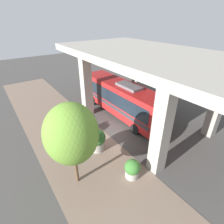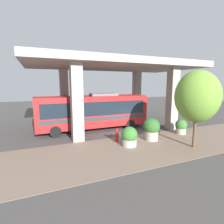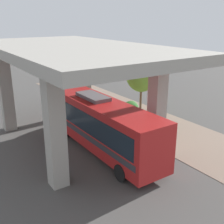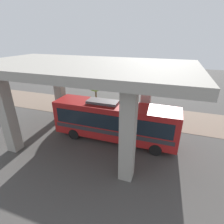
{
  "view_description": "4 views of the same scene",
  "coord_description": "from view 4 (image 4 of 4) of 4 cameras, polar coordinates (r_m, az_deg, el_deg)",
  "views": [
    {
      "loc": [
        -7.13,
        -10.29,
        9.47
      ],
      "look_at": [
        1.86,
        2.27,
        0.89
      ],
      "focal_mm": 28.0,
      "sensor_mm": 36.0,
      "label": 1
    },
    {
      "loc": [
        -13.38,
        7.69,
        4.59
      ],
      "look_at": [
        -0.59,
        2.26,
        2.39
      ],
      "focal_mm": 28.0,
      "sensor_mm": 36.0,
      "label": 2
    },
    {
      "loc": [
        12.5,
        17.51,
        8.65
      ],
      "look_at": [
        1.94,
        1.81,
        2.28
      ],
      "focal_mm": 45.0,
      "sensor_mm": 36.0,
      "label": 3
    },
    {
      "loc": [
        16.53,
        6.96,
        8.89
      ],
      "look_at": [
        0.46,
        1.39,
        1.4
      ],
      "focal_mm": 28.0,
      "sensor_mm": 36.0,
      "label": 4
    }
  ],
  "objects": [
    {
      "name": "overpass",
      "position": [
        14.62,
        -9.96,
        12.14
      ],
      "size": [
        9.4,
        17.71,
        6.92
      ],
      "color": "#9E998E",
      "rests_on": "ground"
    },
    {
      "name": "sidewalk_strip",
      "position": [
        22.56,
        -0.46,
        0.57
      ],
      "size": [
        6.0,
        40.0,
        0.02
      ],
      "color": "#7A6656",
      "rests_on": "ground"
    },
    {
      "name": "fire_hydrant",
      "position": [
        20.12,
        3.29,
        -0.74
      ],
      "size": [
        0.51,
        0.24,
        1.12
      ],
      "color": "red",
      "rests_on": "ground"
    },
    {
      "name": "planter_middle",
      "position": [
        21.23,
        2.91,
        1.07
      ],
      "size": [
        1.21,
        1.21,
        1.49
      ],
      "color": "#9E998E",
      "rests_on": "ground"
    },
    {
      "name": "street_tree_near",
      "position": [
        23.61,
        -5.48,
        11.06
      ],
      "size": [
        3.06,
        3.06,
        5.59
      ],
      "color": "brown",
      "rests_on": "ground"
    },
    {
      "name": "planter_front",
      "position": [
        22.71,
        -12.54,
        1.99
      ],
      "size": [
        1.05,
        1.05,
        1.37
      ],
      "color": "#9E998E",
      "rests_on": "ground"
    },
    {
      "name": "ground_plane",
      "position": [
        20.02,
        -3.33,
        -2.65
      ],
      "size": [
        80.0,
        80.0,
        0.0
      ],
      "primitive_type": "plane",
      "color": "#474442",
      "rests_on": "ground"
    },
    {
      "name": "bus",
      "position": [
        15.54,
        0.83,
        -2.58
      ],
      "size": [
        2.62,
        10.98,
        3.69
      ],
      "color": "#B21E1E",
      "rests_on": "ground"
    },
    {
      "name": "planter_back",
      "position": [
        21.4,
        -3.54,
        1.95
      ],
      "size": [
        1.37,
        1.37,
        1.86
      ],
      "color": "#9E998E",
      "rests_on": "ground"
    }
  ]
}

